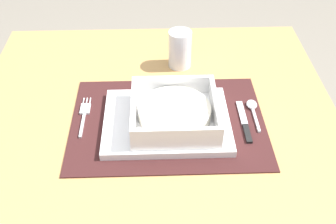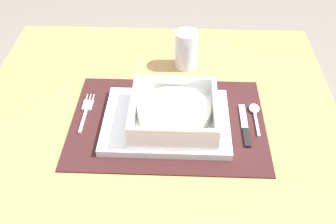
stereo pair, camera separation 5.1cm
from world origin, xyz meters
TOP-DOWN VIEW (x-y plane):
  - dining_table at (0.00, 0.00)m, footprint 0.84×0.76m
  - placemat at (0.03, -0.05)m, footprint 0.43×0.31m
  - serving_plate at (0.03, -0.05)m, footprint 0.27×0.21m
  - porridge_bowl at (0.04, -0.06)m, footprint 0.18×0.18m
  - fork at (-0.16, -0.02)m, footprint 0.02×0.13m
  - spoon at (0.22, -0.01)m, footprint 0.02×0.11m
  - butter_knife at (0.20, -0.06)m, footprint 0.01×0.14m
  - drinking_glass at (0.07, 0.18)m, footprint 0.06×0.06m

SIDE VIEW (x-z plane):
  - dining_table at x=0.00m, z-range 0.25..0.97m
  - placemat at x=0.03m, z-range 0.72..0.72m
  - fork at x=-0.16m, z-range 0.72..0.73m
  - butter_knife at x=0.20m, z-range 0.72..0.73m
  - spoon at x=0.22m, z-range 0.72..0.73m
  - serving_plate at x=0.03m, z-range 0.72..0.74m
  - porridge_bowl at x=0.04m, z-range 0.73..0.79m
  - drinking_glass at x=0.07m, z-range 0.71..0.81m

